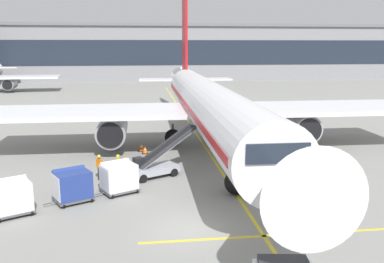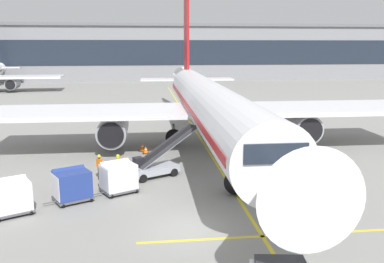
% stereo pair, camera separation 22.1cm
% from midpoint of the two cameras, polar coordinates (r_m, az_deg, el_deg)
% --- Properties ---
extents(ground_plane, '(600.00, 600.00, 0.00)m').
position_cam_midpoint_polar(ground_plane, '(21.01, -0.84, -13.05)').
color(ground_plane, gray).
extents(parked_airplane, '(36.67, 46.99, 15.73)m').
position_cam_midpoint_polar(parked_airplane, '(36.07, 1.87, 3.72)').
color(parked_airplane, white).
rests_on(parked_airplane, ground).
extents(belt_loader, '(5.15, 3.50, 3.33)m').
position_cam_midpoint_polar(belt_loader, '(28.65, -5.16, -4.33)').
color(belt_loader, '#A3A8B2').
rests_on(belt_loader, ground).
extents(baggage_cart_lead, '(2.78, 2.35, 1.91)m').
position_cam_midpoint_polar(baggage_cart_lead, '(25.77, -10.23, -6.10)').
color(baggage_cart_lead, '#515156').
rests_on(baggage_cart_lead, ground).
extents(baggage_cart_second, '(2.78, 2.35, 1.91)m').
position_cam_midpoint_polar(baggage_cart_second, '(24.96, -16.29, -6.99)').
color(baggage_cart_second, '#515156').
rests_on(baggage_cart_second, ground).
extents(baggage_cart_third, '(2.78, 2.35, 1.91)m').
position_cam_midpoint_polar(baggage_cart_third, '(24.18, -23.74, -8.14)').
color(baggage_cart_third, '#515156').
rests_on(baggage_cart_third, ground).
extents(ground_crew_by_loader, '(0.43, 0.46, 1.74)m').
position_cam_midpoint_polar(ground_crew_by_loader, '(26.78, -10.26, -5.42)').
color(ground_crew_by_loader, '#514C42').
rests_on(ground_crew_by_loader, ground).
extents(ground_crew_by_carts, '(0.43, 0.44, 1.74)m').
position_cam_midpoint_polar(ground_crew_by_carts, '(28.34, -12.74, -4.57)').
color(ground_crew_by_carts, black).
rests_on(ground_crew_by_carts, ground).
extents(ground_crew_marshaller, '(0.39, 0.52, 1.74)m').
position_cam_midpoint_polar(ground_crew_marshaller, '(28.14, -10.25, -4.58)').
color(ground_crew_marshaller, black).
rests_on(ground_crew_marshaller, ground).
extents(safety_cone_engine_keepout, '(0.53, 0.53, 0.60)m').
position_cam_midpoint_polar(safety_cone_engine_keepout, '(34.81, -6.60, -2.52)').
color(safety_cone_engine_keepout, black).
rests_on(safety_cone_engine_keepout, ground).
extents(safety_cone_wingtip, '(0.63, 0.63, 0.71)m').
position_cam_midpoint_polar(safety_cone_wingtip, '(35.66, -7.09, -2.10)').
color(safety_cone_wingtip, black).
rests_on(safety_cone_wingtip, ground).
extents(safety_cone_nose_mark, '(0.53, 0.53, 0.61)m').
position_cam_midpoint_polar(safety_cone_nose_mark, '(32.29, -9.34, -3.73)').
color(safety_cone_nose_mark, black).
rests_on(safety_cone_nose_mark, ground).
extents(apron_guidance_line_lead_in, '(0.20, 110.00, 0.01)m').
position_cam_midpoint_polar(apron_guidance_line_lead_in, '(35.95, 1.85, -2.47)').
color(apron_guidance_line_lead_in, yellow).
rests_on(apron_guidance_line_lead_in, ground).
extents(apron_guidance_line_stop_bar, '(12.00, 0.20, 0.01)m').
position_cam_midpoint_polar(apron_guidance_line_stop_bar, '(20.51, 9.80, -13.86)').
color(apron_guidance_line_stop_bar, yellow).
rests_on(apron_guidance_line_stop_bar, ground).
extents(terminal_building, '(130.57, 18.94, 14.08)m').
position_cam_midpoint_polar(terminal_building, '(113.17, -5.73, 10.72)').
color(terminal_building, gray).
rests_on(terminal_building, ground).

